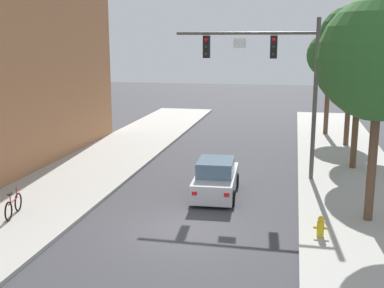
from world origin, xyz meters
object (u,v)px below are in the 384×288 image
object	(u,v)px
bicycle_leaning	(13,206)
street_tree_second	(360,66)
street_tree_third	(353,40)
traffic_signal_mast	(275,68)
street_tree_nearest	(380,59)
car_lead_silver	(216,179)
street_tree_farthest	(330,56)
fire_hydrant	(321,226)

from	to	relation	value
bicycle_leaning	street_tree_second	bearing A→B (deg)	37.15
street_tree_second	street_tree_third	bearing A→B (deg)	88.04
bicycle_leaning	street_tree_third	bearing A→B (deg)	49.57
traffic_signal_mast	street_tree_nearest	distance (m)	6.53
traffic_signal_mast	street_tree_nearest	size ratio (longest dim) A/B	0.93
car_lead_silver	street_tree_farthest	xyz separation A→B (m)	(5.47, 14.97, 4.88)
fire_hydrant	street_tree_nearest	distance (m)	6.10
car_lead_silver	street_tree_third	world-z (taller)	street_tree_third
traffic_signal_mast	fire_hydrant	xyz separation A→B (m)	(1.98, -7.28, -4.84)
traffic_signal_mast	bicycle_leaning	xyz separation A→B (m)	(-9.22, -7.60, -4.81)
bicycle_leaning	street_tree_nearest	distance (m)	14.28
street_tree_third	street_tree_farthest	bearing A→B (deg)	105.70
street_tree_farthest	traffic_signal_mast	bearing A→B (deg)	-105.06
traffic_signal_mast	street_tree_second	world-z (taller)	traffic_signal_mast
street_tree_nearest	fire_hydrant	bearing A→B (deg)	-131.96
traffic_signal_mast	street_tree_third	xyz separation A→B (m)	(4.26, 8.22, 1.31)
traffic_signal_mast	bicycle_leaning	size ratio (longest dim) A/B	4.31
car_lead_silver	street_tree_farthest	world-z (taller)	street_tree_farthest
street_tree_third	street_tree_farthest	xyz separation A→B (m)	(-1.04, 3.72, -1.05)
traffic_signal_mast	car_lead_silver	xyz separation A→B (m)	(-2.25, -3.03, -4.62)
bicycle_leaning	street_tree_farthest	world-z (taller)	street_tree_farthest
street_tree_second	street_tree_third	size ratio (longest dim) A/B	0.87
street_tree_third	street_tree_farthest	world-z (taller)	street_tree_third
car_lead_silver	fire_hydrant	bearing A→B (deg)	-45.07
traffic_signal_mast	street_tree_second	size ratio (longest dim) A/B	1.01
fire_hydrant	street_tree_farthest	bearing A→B (deg)	86.35
street_tree_second	traffic_signal_mast	bearing A→B (deg)	-148.74
fire_hydrant	street_tree_nearest	xyz separation A→B (m)	(1.80, 2.00, 5.48)
street_tree_farthest	street_tree_second	bearing A→B (deg)	-84.89
traffic_signal_mast	car_lead_silver	distance (m)	5.97
traffic_signal_mast	street_tree_farthest	distance (m)	12.37
bicycle_leaning	street_tree_nearest	world-z (taller)	street_tree_nearest
traffic_signal_mast	fire_hydrant	world-z (taller)	traffic_signal_mast
bicycle_leaning	street_tree_second	xyz separation A→B (m)	(13.28, 10.06, 4.85)
traffic_signal_mast	street_tree_nearest	xyz separation A→B (m)	(3.78, -5.28, 0.64)
street_tree_second	street_tree_farthest	xyz separation A→B (m)	(-0.85, 9.47, 0.22)
street_tree_third	car_lead_silver	bearing A→B (deg)	-120.05
street_tree_second	street_tree_nearest	bearing A→B (deg)	-92.04
bicycle_leaning	car_lead_silver	bearing A→B (deg)	33.23
street_tree_nearest	street_tree_second	xyz separation A→B (m)	(0.28, 7.75, -0.59)
fire_hydrant	street_tree_nearest	bearing A→B (deg)	48.04
bicycle_leaning	street_tree_nearest	bearing A→B (deg)	10.09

